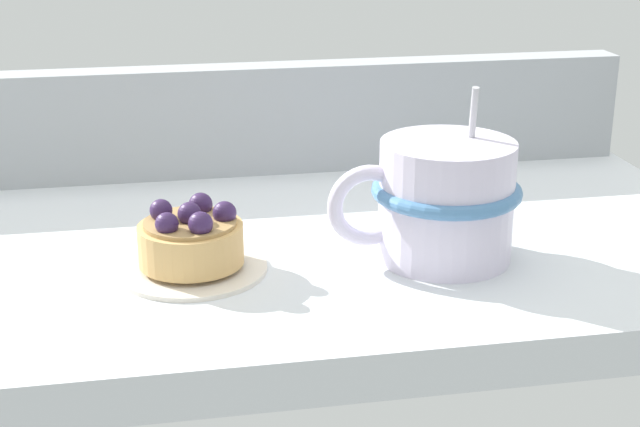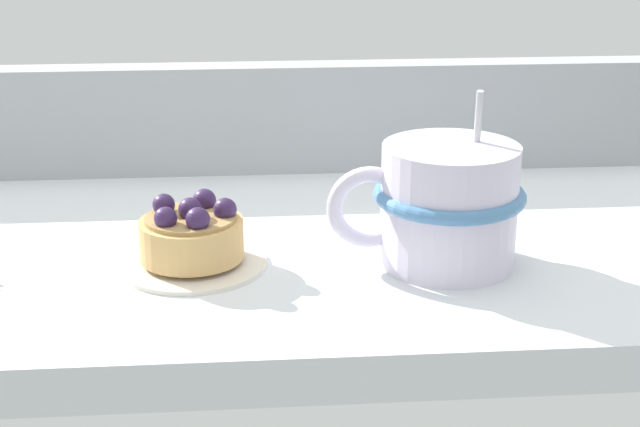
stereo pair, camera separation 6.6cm
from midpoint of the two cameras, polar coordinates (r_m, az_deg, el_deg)
name	(u,v)px [view 1 (the left image)]	position (r cm, az deg, el deg)	size (l,w,h in cm)	color
ground_plane	(233,261)	(72.77, -7.89, -2.88)	(79.21, 38.85, 3.14)	silver
window_rail_back	(211,121)	(87.53, -8.75, 5.50)	(77.62, 3.49, 9.91)	#9EA3A8
dessert_plate	(192,267)	(67.27, -10.52, -3.24)	(10.54, 10.54, 0.66)	silver
raspberry_tart	(191,238)	(66.46, -10.61, -1.53)	(7.32, 7.32, 4.43)	tan
coffee_mug	(443,200)	(67.17, 4.64, 0.79)	(13.96, 10.68, 12.47)	silver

